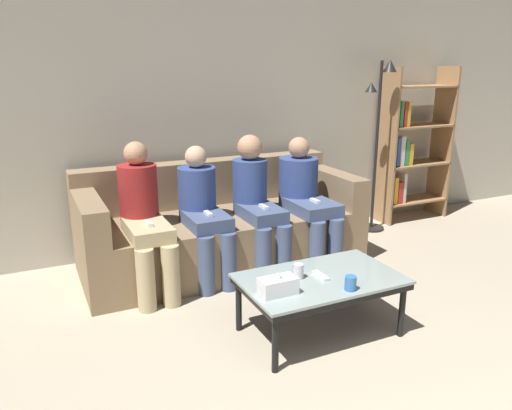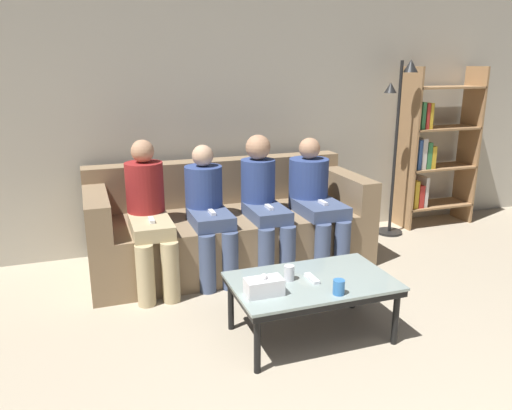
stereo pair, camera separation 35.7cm
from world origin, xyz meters
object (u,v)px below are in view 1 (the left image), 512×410
(coffee_table, at_px, (320,283))
(cup_near_left, at_px, (298,271))
(seated_person_mid_right, at_px, (257,200))
(seated_person_left_end, at_px, (144,215))
(standing_lamp, at_px, (378,128))
(game_remote, at_px, (321,276))
(seated_person_right_end, at_px, (305,195))
(couch, at_px, (220,228))
(cup_near_right, at_px, (351,283))
(tissue_box, at_px, (278,286))
(bookshelf, at_px, (407,149))
(seated_person_mid_left, at_px, (203,210))

(coffee_table, relative_size, cup_near_left, 10.59)
(cup_near_left, height_order, seated_person_mid_right, seated_person_mid_right)
(coffee_table, height_order, seated_person_left_end, seated_person_left_end)
(standing_lamp, bearing_deg, seated_person_left_end, -170.15)
(game_remote, xyz_separation_m, seated_person_right_end, (0.57, 1.15, 0.19))
(couch, height_order, coffee_table, couch)
(game_remote, xyz_separation_m, standing_lamp, (1.66, 1.57, 0.66))
(cup_near_right, relative_size, tissue_box, 0.40)
(cup_near_right, relative_size, game_remote, 0.59)
(tissue_box, height_order, game_remote, tissue_box)
(cup_near_right, relative_size, bookshelf, 0.05)
(standing_lamp, bearing_deg, seated_person_mid_left, -168.38)
(couch, bearing_deg, game_remote, -84.41)
(cup_near_left, bearing_deg, tissue_box, -147.44)
(cup_near_left, bearing_deg, cup_near_right, -55.17)
(bookshelf, xyz_separation_m, seated_person_right_end, (-1.61, -0.56, -0.20))
(coffee_table, distance_m, game_remote, 0.05)
(standing_lamp, height_order, seated_person_mid_left, standing_lamp)
(couch, height_order, tissue_box, couch)
(cup_near_left, relative_size, tissue_box, 0.43)
(couch, relative_size, tissue_box, 10.63)
(standing_lamp, relative_size, seated_person_left_end, 1.53)
(bookshelf, bearing_deg, standing_lamp, -164.99)
(cup_near_right, xyz_separation_m, seated_person_mid_left, (-0.43, 1.38, 0.14))
(tissue_box, distance_m, seated_person_left_end, 1.33)
(bookshelf, xyz_separation_m, standing_lamp, (-0.53, -0.14, 0.27))
(tissue_box, relative_size, standing_lamp, 0.13)
(cup_near_right, bearing_deg, coffee_table, 104.36)
(standing_lamp, xyz_separation_m, seated_person_left_end, (-2.50, -0.43, -0.46))
(cup_near_right, bearing_deg, seated_person_left_end, 123.39)
(cup_near_right, xyz_separation_m, bookshelf, (2.13, 1.94, 0.36))
(standing_lamp, bearing_deg, tissue_box, -140.47)
(cup_near_right, height_order, tissue_box, tissue_box)
(coffee_table, bearing_deg, seated_person_mid_right, 85.03)
(couch, bearing_deg, seated_person_mid_right, -44.86)
(seated_person_right_end, bearing_deg, seated_person_mid_right, -179.83)
(cup_near_left, distance_m, seated_person_left_end, 1.30)
(coffee_table, distance_m, seated_person_mid_right, 1.18)
(seated_person_mid_right, height_order, seated_person_right_end, seated_person_mid_right)
(cup_near_left, bearing_deg, couch, 90.01)
(couch, relative_size, cup_near_left, 24.62)
(cup_near_left, xyz_separation_m, seated_person_mid_right, (0.23, 1.10, 0.16))
(standing_lamp, distance_m, seated_person_mid_right, 1.68)
(cup_near_left, distance_m, seated_person_mid_left, 1.13)
(game_remote, relative_size, standing_lamp, 0.09)
(cup_near_left, height_order, game_remote, cup_near_left)
(couch, height_order, seated_person_mid_right, seated_person_mid_right)
(seated_person_left_end, height_order, seated_person_mid_left, seated_person_left_end)
(cup_near_left, distance_m, standing_lamp, 2.43)
(couch, xyz_separation_m, coffee_table, (0.14, -1.38, 0.03))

